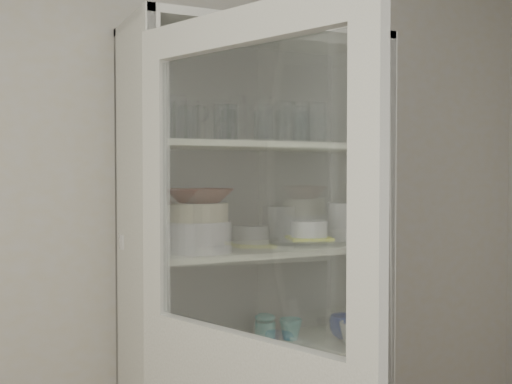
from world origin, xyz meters
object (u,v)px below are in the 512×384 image
white_ramekin (309,229)px  measuring_cups (214,354)px  pantry_cabinet (249,324)px  goblet_0 (200,122)px  cream_bowl (199,212)px  mug_blue (344,327)px  plate_stack_back (147,241)px  yellow_trivet (309,238)px  terracotta_bowl (199,196)px  goblet_2 (284,125)px  goblet_3 (300,127)px  plate_stack_front (199,237)px  mug_teal (291,329)px  white_canister (152,342)px  teal_jar (265,330)px  glass_platter (309,242)px  grey_bowl_stack (343,222)px  mug_white (351,333)px  goblet_1 (229,125)px

white_ramekin → measuring_cups: 0.62m
pantry_cabinet → goblet_0: size_ratio=12.92×
cream_bowl → mug_blue: cream_bowl is taller
plate_stack_back → yellow_trivet: bearing=-13.9°
terracotta_bowl → measuring_cups: terracotta_bowl is taller
plate_stack_back → measuring_cups: 0.50m
goblet_2 → yellow_trivet: (0.04, -0.14, -0.46)m
pantry_cabinet → plate_stack_back: 0.54m
goblet_0 → white_ramekin: (0.43, -0.10, -0.42)m
goblet_3 → plate_stack_front: bearing=-163.5°
cream_bowl → white_ramekin: 0.50m
mug_teal → measuring_cups: (-0.39, -0.12, -0.02)m
measuring_cups → goblet_3: bearing=18.5°
plate_stack_back → mug_teal: (0.58, -0.09, -0.38)m
pantry_cabinet → mug_teal: 0.18m
goblet_2 → mug_teal: goblet_2 is taller
yellow_trivet → mug_teal: (-0.04, 0.07, -0.38)m
goblet_2 → white_canister: bearing=-173.1°
teal_jar → white_canister: bearing=-178.7°
glass_platter → teal_jar: 0.40m
goblet_0 → white_ramekin: goblet_0 is taller
measuring_cups → white_canister: bearing=148.4°
plate_stack_back → pantry_cabinet: bearing=-8.7°
grey_bowl_stack → mug_teal: 0.50m
white_ramekin → mug_blue: white_ramekin is taller
yellow_trivet → white_canister: size_ratio=1.40×
white_ramekin → white_canister: size_ratio=1.26×
mug_blue → plate_stack_front: bearing=-161.3°
cream_bowl → goblet_2: bearing=23.2°
pantry_cabinet → yellow_trivet: (0.22, -0.09, 0.34)m
goblet_3 → teal_jar: 0.84m
mug_blue → teal_jar: 0.33m
plate_stack_front → teal_jar: size_ratio=2.32×
white_ramekin → mug_white: 0.45m
mug_teal → goblet_1: bearing=144.9°
goblet_1 → plate_stack_front: 0.50m
goblet_0 → measuring_cups: goblet_0 is taller
mug_white → pantry_cabinet: bearing=140.4°
cream_bowl → plate_stack_front: bearing=0.0°
mug_white → grey_bowl_stack: bearing=58.4°
grey_bowl_stack → white_ramekin: bearing=-169.0°
goblet_2 → terracotta_bowl: 0.57m
goblet_1 → goblet_3: size_ratio=1.01×
goblet_2 → mug_teal: size_ratio=1.82×
yellow_trivet → terracotta_bowl: bearing=-174.3°
goblet_2 → mug_blue: goblet_2 is taller
teal_jar → goblet_1: bearing=156.5°
goblet_1 → glass_platter: bearing=-26.0°
cream_bowl → mug_teal: size_ratio=2.26×
pantry_cabinet → grey_bowl_stack: (0.41, -0.06, 0.40)m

